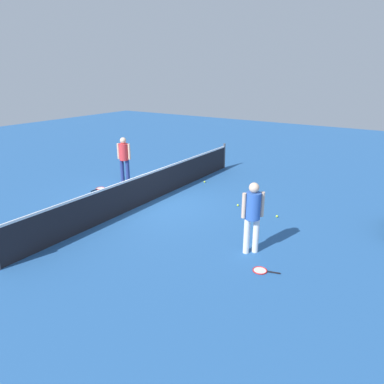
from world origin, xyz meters
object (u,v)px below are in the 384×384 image
object	(u,v)px
player_far_side	(124,156)
tennis_ball_midcourt	(205,182)
tennis_racket_far_player	(100,189)
tennis_ball_near_player	(238,205)
tennis_ball_by_net	(277,216)
player_near_side	(253,212)
tennis_racket_near_player	(261,271)

from	to	relation	value
player_far_side	tennis_ball_midcourt	world-z (taller)	player_far_side
tennis_racket_far_player	tennis_ball_near_player	distance (m)	5.05
player_far_side	tennis_ball_by_net	distance (m)	6.15
player_far_side	tennis_ball_near_player	size ratio (longest dim) A/B	25.76
player_near_side	tennis_racket_far_player	size ratio (longest dim) A/B	2.91
tennis_ball_near_player	tennis_racket_near_player	bearing A→B (deg)	-146.15
tennis_ball_near_player	tennis_ball_by_net	xyz separation A→B (m)	(-0.17, -1.34, 0.00)
tennis_racket_far_player	tennis_ball_near_player	bearing A→B (deg)	-76.46
player_near_side	tennis_racket_near_player	distance (m)	1.30
tennis_racket_near_player	player_far_side	bearing A→B (deg)	65.58
player_far_side	tennis_ball_midcourt	distance (m)	3.17
player_far_side	tennis_ball_by_net	bearing A→B (deg)	-91.35
tennis_racket_near_player	tennis_racket_far_player	bearing A→B (deg)	74.44
tennis_racket_far_player	player_near_side	bearing A→B (deg)	-101.51
player_near_side	tennis_racket_near_player	world-z (taller)	player_near_side
tennis_ball_by_net	tennis_ball_midcourt	size ratio (longest dim) A/B	1.00
player_near_side	tennis_racket_far_player	xyz separation A→B (m)	(1.32, 6.47, -1.00)
tennis_ball_near_player	player_far_side	bearing A→B (deg)	90.37
player_far_side	tennis_ball_near_player	xyz separation A→B (m)	(0.03, -4.73, -0.98)
tennis_racket_near_player	tennis_ball_by_net	bearing A→B (deg)	14.48
tennis_ball_midcourt	player_far_side	bearing A→B (deg)	121.09
tennis_racket_far_player	tennis_ball_near_player	world-z (taller)	tennis_ball_near_player
tennis_racket_near_player	tennis_ball_midcourt	world-z (taller)	tennis_ball_midcourt
player_far_side	tennis_racket_far_player	distance (m)	1.53
player_far_side	tennis_ball_by_net	world-z (taller)	player_far_side
tennis_racket_near_player	tennis_ball_near_player	world-z (taller)	tennis_ball_near_player
tennis_racket_near_player	tennis_ball_by_net	world-z (taller)	tennis_ball_by_net
player_near_side	tennis_ball_by_net	size ratio (longest dim) A/B	25.76
player_far_side	tennis_ball_midcourt	size ratio (longest dim) A/B	25.76
tennis_ball_near_player	player_near_side	bearing A→B (deg)	-147.99
tennis_racket_far_player	player_far_side	bearing A→B (deg)	-8.72
tennis_ball_midcourt	tennis_ball_by_net	bearing A→B (deg)	-115.92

